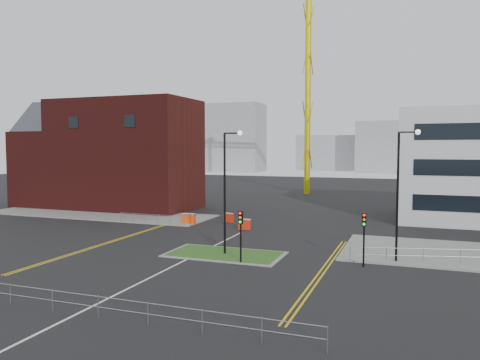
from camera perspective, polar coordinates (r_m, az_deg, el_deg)
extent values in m
plane|color=black|center=(29.11, -11.72, -11.98)|extent=(200.00, 200.00, 0.00)
cube|color=slate|center=(58.05, -16.97, -3.99)|extent=(28.00, 8.00, 0.12)
cube|color=slate|center=(35.12, -1.86, -9.05)|extent=(8.60, 4.60, 0.08)
cube|color=#2A541C|center=(35.12, -1.86, -9.02)|extent=(8.00, 4.00, 0.12)
cube|color=#491412|center=(62.38, -13.76, 3.01)|extent=(18.00, 10.00, 14.00)
cube|color=black|center=(60.84, -19.64, 6.64)|extent=(1.40, 0.10, 1.40)
cube|color=black|center=(56.06, -13.31, 7.01)|extent=(1.40, 0.10, 1.40)
cube|color=#491412|center=(69.87, -21.91, 1.29)|extent=(6.00, 10.00, 10.00)
cube|color=#2D3038|center=(69.84, -22.02, 5.39)|extent=(6.40, 8.49, 8.49)
cylinder|color=yellow|center=(81.17, 8.27, 11.47)|extent=(1.00, 1.00, 37.12)
cylinder|color=black|center=(34.39, -1.88, -1.79)|extent=(0.16, 0.16, 9.00)
cylinder|color=black|center=(34.01, -0.96, 5.74)|extent=(1.20, 0.10, 0.10)
sphere|color=silver|center=(33.79, 0.00, 5.75)|extent=(0.36, 0.36, 0.36)
cylinder|color=black|center=(33.87, 18.64, -2.09)|extent=(0.16, 0.16, 9.00)
cylinder|color=black|center=(33.69, 19.84, 5.52)|extent=(1.20, 0.10, 0.10)
sphere|color=silver|center=(33.69, 20.87, 5.49)|extent=(0.36, 0.36, 0.36)
cylinder|color=black|center=(32.28, 0.09, -7.56)|extent=(0.12, 0.12, 3.00)
cube|color=black|center=(31.98, 0.09, -4.58)|extent=(0.28, 0.22, 0.90)
sphere|color=red|center=(31.82, 0.01, -4.08)|extent=(0.18, 0.18, 0.18)
sphere|color=orange|center=(31.86, 0.01, -4.61)|extent=(0.18, 0.18, 0.18)
sphere|color=#0CCC33|center=(31.91, 0.01, -5.14)|extent=(0.18, 0.18, 0.18)
cylinder|color=black|center=(32.46, 14.86, -7.63)|extent=(0.12, 0.12, 3.00)
cube|color=black|center=(32.17, 14.91, -4.66)|extent=(0.28, 0.22, 0.90)
sphere|color=red|center=(32.00, 14.90, -4.17)|extent=(0.18, 0.18, 0.18)
sphere|color=orange|center=(32.04, 14.89, -4.70)|extent=(0.18, 0.18, 0.18)
sphere|color=#0CCC33|center=(32.09, 14.88, -5.23)|extent=(0.18, 0.18, 0.18)
cylinder|color=gray|center=(24.16, -19.52, -12.89)|extent=(24.00, 0.04, 0.04)
cylinder|color=gray|center=(24.30, -19.49, -14.02)|extent=(24.00, 0.04, 0.04)
cylinder|color=gray|center=(19.40, 10.62, -18.58)|extent=(0.05, 0.05, 1.10)
cylinder|color=gray|center=(49.57, -11.49, -4.09)|extent=(6.00, 0.04, 0.04)
cylinder|color=gray|center=(49.64, -11.48, -4.67)|extent=(6.00, 0.04, 0.04)
cylinder|color=gray|center=(51.28, -14.34, -4.44)|extent=(0.05, 0.05, 1.10)
cylinder|color=gray|center=(48.15, -8.43, -4.90)|extent=(0.05, 0.05, 1.10)
cylinder|color=gray|center=(33.74, 13.28, -8.81)|extent=(0.05, 0.05, 1.10)
cube|color=silver|center=(30.76, -9.70, -11.07)|extent=(0.15, 30.00, 0.01)
cube|color=gold|center=(42.08, -14.92, -7.04)|extent=(0.12, 24.00, 0.01)
cube|color=gold|center=(41.91, -14.58, -7.08)|extent=(0.12, 24.00, 0.01)
cube|color=gold|center=(31.21, 9.79, -10.85)|extent=(0.12, 20.00, 0.01)
cube|color=gold|center=(31.15, 10.34, -10.88)|extent=(0.12, 20.00, 0.01)
cube|color=gray|center=(153.85, -0.60, 5.15)|extent=(18.00, 12.00, 22.00)
cube|color=gray|center=(153.75, 18.53, 3.83)|extent=(24.00, 12.00, 16.00)
cube|color=gray|center=(165.28, 12.37, 3.25)|extent=(30.00, 12.00, 12.00)
cube|color=#FF430E|center=(48.68, -6.26, -4.75)|extent=(1.39, 0.50, 1.15)
cube|color=silver|center=(48.61, -6.26, -4.15)|extent=(1.39, 0.50, 0.14)
cube|color=red|center=(49.98, -1.40, -4.61)|extent=(1.22, 0.69, 0.96)
cube|color=silver|center=(49.91, -1.40, -4.12)|extent=(1.22, 0.69, 0.12)
cube|color=red|center=(45.54, 0.56, -5.43)|extent=(1.26, 0.60, 1.01)
cube|color=silver|center=(45.47, 0.56, -4.86)|extent=(1.26, 0.60, 0.12)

